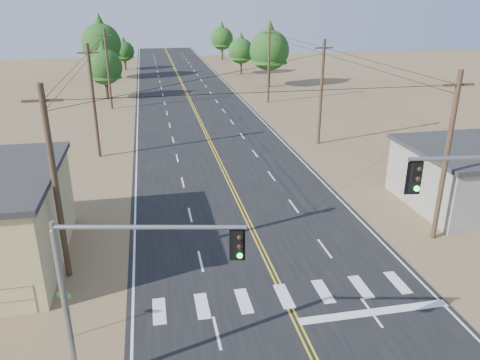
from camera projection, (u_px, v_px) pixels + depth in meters
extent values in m
cube|color=black|center=(217.00, 156.00, 42.79)|extent=(15.00, 200.00, 0.02)
cylinder|color=gray|center=(35.00, 299.00, 21.26)|extent=(0.06, 0.06, 1.50)
cylinder|color=#4C3826|center=(56.00, 187.00, 22.63)|extent=(0.30, 0.30, 10.00)
cube|color=#4C3826|center=(42.00, 101.00, 21.10)|extent=(1.80, 0.12, 0.12)
cylinder|color=#4C3826|center=(94.00, 102.00, 40.90)|extent=(0.30, 0.30, 10.00)
cube|color=#4C3826|center=(88.00, 53.00, 39.37)|extent=(1.80, 0.12, 0.12)
cylinder|color=#4C3826|center=(108.00, 70.00, 59.17)|extent=(0.30, 0.30, 10.00)
cube|color=#4C3826|center=(105.00, 35.00, 57.64)|extent=(1.80, 0.12, 0.12)
cylinder|color=#4C3826|center=(446.00, 159.00, 26.44)|extent=(0.30, 0.30, 10.00)
cube|color=#4C3826|center=(459.00, 85.00, 24.91)|extent=(1.80, 0.12, 0.12)
cylinder|color=#4C3826|center=(321.00, 93.00, 44.71)|extent=(0.30, 0.30, 10.00)
cube|color=#4C3826|center=(324.00, 48.00, 43.18)|extent=(1.80, 0.12, 0.12)
cylinder|color=#4C3826|center=(269.00, 65.00, 62.98)|extent=(0.30, 0.30, 10.00)
cube|color=#4C3826|center=(270.00, 33.00, 61.45)|extent=(1.80, 0.12, 0.12)
cylinder|color=gray|center=(67.00, 314.00, 16.20)|extent=(0.23, 0.23, 6.60)
cylinder|color=gray|center=(53.00, 230.00, 14.99)|extent=(0.17, 0.17, 0.57)
cylinder|color=gray|center=(149.00, 227.00, 14.94)|extent=(6.13, 1.39, 0.15)
cube|color=black|center=(238.00, 244.00, 15.15)|extent=(0.38, 0.34, 1.04)
sphere|color=black|center=(240.00, 238.00, 14.89)|extent=(0.19, 0.19, 0.19)
sphere|color=black|center=(240.00, 247.00, 15.01)|extent=(0.19, 0.19, 0.19)
sphere|color=#0CE533|center=(240.00, 256.00, 15.13)|extent=(0.19, 0.19, 0.19)
cube|color=black|center=(415.00, 177.00, 17.74)|extent=(0.42, 0.38, 1.22)
sphere|color=black|center=(420.00, 169.00, 17.43)|extent=(0.22, 0.22, 0.22)
sphere|color=black|center=(418.00, 179.00, 17.57)|extent=(0.22, 0.22, 0.22)
sphere|color=#0CE533|center=(417.00, 189.00, 17.71)|extent=(0.22, 0.22, 0.22)
cylinder|color=gray|center=(67.00, 316.00, 19.60)|extent=(0.05, 0.05, 2.20)
cube|color=#0B4F12|center=(64.00, 295.00, 19.23)|extent=(0.61, 0.30, 0.22)
cylinder|color=#3F2D1E|center=(107.00, 89.00, 66.30)|extent=(0.48, 0.48, 2.95)
cone|color=#1B4A15|center=(104.00, 59.00, 64.80)|extent=(4.59, 4.59, 5.25)
sphere|color=#1B4A15|center=(104.00, 67.00, 65.19)|extent=(4.92, 4.92, 4.92)
cylinder|color=#3F2D1E|center=(104.00, 68.00, 82.34)|extent=(0.49, 0.49, 4.03)
cone|color=#1B4A15|center=(100.00, 34.00, 80.31)|extent=(6.27, 6.27, 7.16)
sphere|color=#1B4A15|center=(101.00, 43.00, 80.84)|extent=(6.72, 6.72, 6.72)
cylinder|color=#3F2D1E|center=(125.00, 64.00, 93.44)|extent=(0.44, 0.44, 2.35)
cone|color=#1B4A15|center=(124.00, 47.00, 92.25)|extent=(3.66, 3.66, 4.18)
sphere|color=#1B4A15|center=(124.00, 51.00, 92.56)|extent=(3.92, 3.92, 3.92)
cylinder|color=#3F2D1E|center=(269.00, 75.00, 75.27)|extent=(0.48, 0.48, 3.76)
cone|color=#1B4A15|center=(270.00, 41.00, 73.37)|extent=(5.85, 5.85, 6.68)
sphere|color=#1B4A15|center=(269.00, 50.00, 73.86)|extent=(6.27, 6.27, 6.27)
cylinder|color=#3F2D1E|center=(241.00, 67.00, 88.01)|extent=(0.43, 0.43, 2.79)
cone|color=#1B4A15|center=(241.00, 45.00, 86.59)|extent=(4.34, 4.34, 4.96)
sphere|color=#1B4A15|center=(241.00, 51.00, 86.96)|extent=(4.65, 4.65, 4.65)
cylinder|color=#3F2D1E|center=(222.00, 53.00, 108.98)|extent=(0.45, 0.45, 3.08)
cone|color=#1B4A15|center=(222.00, 33.00, 107.42)|extent=(4.80, 4.80, 5.48)
sphere|color=#1B4A15|center=(222.00, 39.00, 107.82)|extent=(5.14, 5.14, 5.14)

